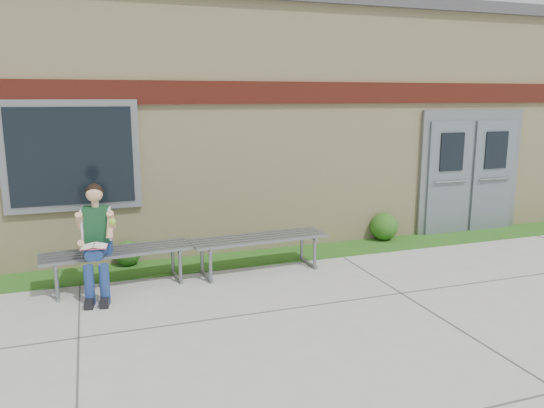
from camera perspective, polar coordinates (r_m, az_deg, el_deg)
name	(u,v)px	position (r m, az deg, el deg)	size (l,w,h in m)	color
ground	(351,318)	(6.39, 8.49, -12.08)	(80.00, 80.00, 0.00)	#9E9E99
grass_strip	(276,256)	(8.62, 0.46, -5.57)	(16.00, 0.80, 0.02)	#264B14
school_building	(223,117)	(11.50, -5.28, 9.27)	(16.20, 6.22, 4.20)	beige
bench_left	(118,258)	(7.48, -16.22, -5.63)	(2.02, 0.71, 0.51)	slate
bench_right	(259,244)	(7.82, -1.41, -4.37)	(2.04, 0.67, 0.52)	slate
girl	(96,238)	(7.17, -18.38, -3.44)	(0.50, 0.87, 1.44)	navy
shrub_mid	(128,253)	(8.36, -15.25, -5.11)	(0.38, 0.38, 0.38)	#264B14
shrub_east	(384,226)	(9.67, 11.96, -2.37)	(0.49, 0.49, 0.49)	#264B14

